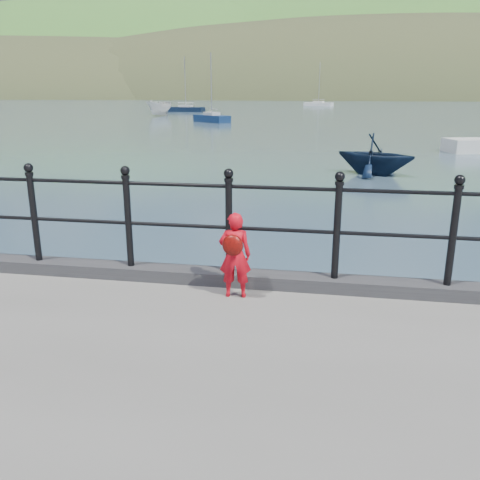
% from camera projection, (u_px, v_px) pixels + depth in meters
% --- Properties ---
extents(ground, '(600.00, 600.00, 0.00)m').
position_uv_depth(ground, '(186.00, 349.00, 6.45)').
color(ground, '#2D4251').
rests_on(ground, ground).
extents(kerb, '(60.00, 0.30, 0.15)m').
position_uv_depth(kerb, '(180.00, 274.00, 6.00)').
color(kerb, '#28282B').
rests_on(kerb, quay).
extents(railing, '(18.11, 0.11, 1.20)m').
position_uv_depth(railing, '(177.00, 213.00, 5.79)').
color(railing, black).
rests_on(railing, kerb).
extents(far_shore, '(830.00, 200.00, 156.00)m').
position_uv_depth(far_shore, '(411.00, 148.00, 232.52)').
color(far_shore, '#333A21').
rests_on(far_shore, ground).
extents(child, '(0.37, 0.32, 0.94)m').
position_uv_depth(child, '(235.00, 255.00, 5.42)').
color(child, red).
rests_on(child, quay).
extents(launch_white, '(2.73, 5.17, 1.90)m').
position_uv_depth(launch_white, '(160.00, 108.00, 63.14)').
color(launch_white, silver).
rests_on(launch_white, ground).
extents(launch_navy, '(3.79, 3.58, 1.58)m').
position_uv_depth(launch_navy, '(375.00, 154.00, 19.50)').
color(launch_navy, '#0E1B32').
rests_on(launch_navy, ground).
extents(sailboat_port, '(4.40, 4.14, 6.86)m').
position_uv_depth(sailboat_port, '(212.00, 119.00, 51.41)').
color(sailboat_port, navy).
rests_on(sailboat_port, ground).
extents(sailboat_deep, '(6.04, 3.63, 8.63)m').
position_uv_depth(sailboat_deep, '(318.00, 104.00, 102.17)').
color(sailboat_deep, silver).
rests_on(sailboat_deep, ground).
extents(sailboat_left, '(5.73, 2.47, 7.96)m').
position_uv_depth(sailboat_left, '(186.00, 110.00, 75.53)').
color(sailboat_left, black).
rests_on(sailboat_left, ground).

